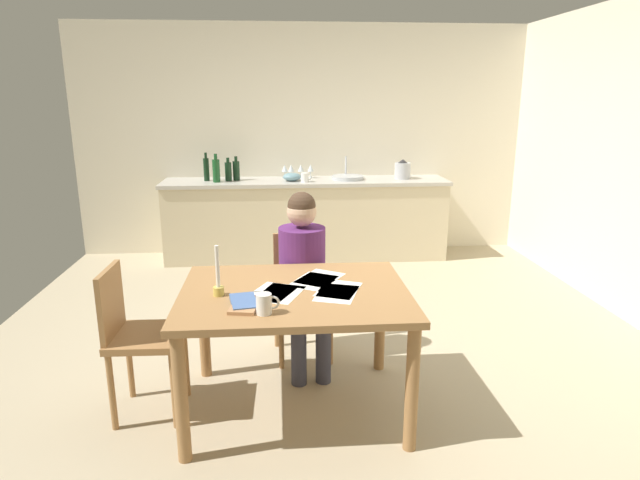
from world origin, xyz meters
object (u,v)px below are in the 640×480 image
wine_glass_by_kettle (301,168)px  wine_glass_back_right (285,169)px  sink_unit (347,177)px  bottle_sauce (236,170)px  wine_glass_back_left (291,169)px  candlestick (218,282)px  stovetop_kettle (403,170)px  chair_at_table (301,289)px  book_magazine (246,305)px  wine_glass_near_sink (311,168)px  teacup_on_counter (305,177)px  person_seated (304,269)px  dining_table (295,307)px  chair_side_empty (136,333)px  bottle_wine_red (228,171)px  book_cookery (244,302)px  mixing_bowl (292,177)px  bottle_oil (206,169)px  coffee_mug (265,304)px  bottle_vinegar (216,170)px

wine_glass_by_kettle → wine_glass_back_right: (-0.18, 0.00, 0.00)m
sink_unit → bottle_sauce: 1.25m
wine_glass_back_left → bottle_sauce: bearing=-169.0°
candlestick → stovetop_kettle: size_ratio=1.30×
chair_at_table → book_magazine: chair_at_table is taller
book_magazine → wine_glass_near_sink: bearing=90.5°
teacup_on_counter → wine_glass_back_left: bearing=115.6°
person_seated → wine_glass_back_left: 2.71m
dining_table → person_seated: size_ratio=1.08×
stovetop_kettle → wine_glass_near_sink: stovetop_kettle is taller
stovetop_kettle → teacup_on_counter: (-1.11, -0.15, -0.05)m
dining_table → chair_side_empty: size_ratio=1.45×
bottle_sauce → teacup_on_counter: size_ratio=2.17×
sink_unit → bottle_wine_red: bearing=-179.6°
book_cookery → mixing_bowl: (0.35, 3.26, 0.19)m
bottle_sauce → teacup_on_counter: 0.78m
dining_table → book_cookery: size_ratio=5.59×
bottle_oil → bottle_sauce: size_ratio=1.17×
stovetop_kettle → coffee_mug: bearing=-113.4°
coffee_mug → bottle_oil: (-0.71, 3.47, 0.23)m
chair_side_empty → wine_glass_near_sink: bearing=69.7°
coffee_mug → book_cookery: 0.18m
sink_unit → wine_glass_back_right: sink_unit is taller
dining_table → book_cookery: (-0.27, -0.19, 0.11)m
bottle_oil → wine_glass_back_right: 0.88m
dining_table → chair_side_empty: bearing=178.1°
book_magazine → bottle_sauce: size_ratio=0.94×
person_seated → wine_glass_near_sink: bearing=85.4°
wine_glass_near_sink → wine_glass_back_right: same height
chair_side_empty → coffee_mug: size_ratio=7.43×
coffee_mug → book_magazine: 0.15m
book_cookery → mixing_bowl: mixing_bowl is taller
chair_side_empty → sink_unit: (1.61, 3.10, 0.42)m
mixing_bowl → wine_glass_by_kettle: bearing=63.1°
person_seated → teacup_on_counter: (0.14, 2.39, 0.27)m
sink_unit → teacup_on_counter: size_ratio=2.94×
book_cookery → mixing_bowl: 3.28m
candlestick → wine_glass_near_sink: (0.71, 3.32, 0.18)m
chair_at_table → wine_glass_back_left: (0.00, 2.54, 0.53)m
book_cookery → person_seated: bearing=55.9°
coffee_mug → book_cookery: size_ratio=0.52×
bottle_vinegar → bottle_wine_red: size_ratio=1.20×
chair_at_table → sink_unit: (0.64, 2.39, 0.44)m
book_cookery → wine_glass_near_sink: size_ratio=1.50×
stovetop_kettle → wine_glass_by_kettle: (-1.15, 0.15, 0.01)m
chair_at_table → mixing_bowl: size_ratio=4.32×
wine_glass_back_left → book_cookery: bearing=-95.7°
chair_at_table → sink_unit: 2.51m
chair_at_table → chair_side_empty: chair_side_empty is taller
person_seated → stovetop_kettle: size_ratio=5.43×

